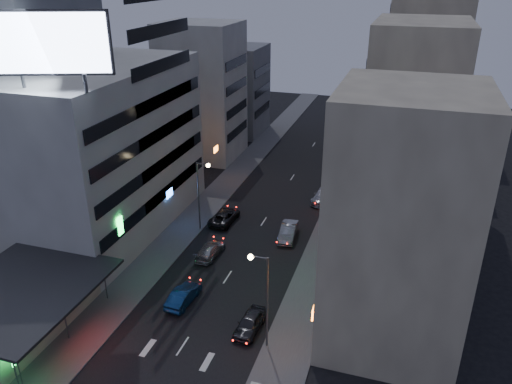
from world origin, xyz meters
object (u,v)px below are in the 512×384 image
at_px(parked_car_right_far, 324,195).
at_px(road_car_blue, 183,296).
at_px(scooter_silver_b, 268,379).
at_px(parked_car_right_mid, 288,232).
at_px(road_car_silver, 210,250).
at_px(parked_car_left, 225,216).
at_px(parked_car_right_near, 250,323).

xyz_separation_m(parked_car_right_far, road_car_blue, (-7.89, -24.59, -0.07)).
bearing_deg(scooter_silver_b, parked_car_right_mid, 9.31).
bearing_deg(parked_car_right_mid, scooter_silver_b, -84.47).
xyz_separation_m(road_car_silver, scooter_silver_b, (10.60, -15.04, 0.00)).
height_order(parked_car_left, parked_car_right_far, parked_car_right_far).
height_order(parked_car_right_near, road_car_blue, road_car_blue).
xyz_separation_m(road_car_blue, scooter_silver_b, (9.84, -7.05, -0.05)).
bearing_deg(scooter_silver_b, parked_car_left, 26.67).
bearing_deg(scooter_silver_b, parked_car_right_far, 2.37).
bearing_deg(parked_car_right_near, scooter_silver_b, -56.06).
bearing_deg(parked_car_right_far, road_car_blue, -102.36).
height_order(parked_car_right_near, parked_car_right_mid, parked_car_right_mid).
relative_size(parked_car_right_near, scooter_silver_b, 2.35).
bearing_deg(parked_car_right_mid, parked_car_right_near, -92.09).
xyz_separation_m(parked_car_left, parked_car_right_far, (9.90, 9.19, 0.09)).
xyz_separation_m(parked_car_right_mid, road_car_blue, (-5.95, -14.00, -0.05)).
distance_m(parked_car_right_mid, road_car_silver, 9.02).
bearing_deg(parked_car_left, parked_car_right_far, -134.42).
bearing_deg(parked_car_right_near, parked_car_right_mid, 96.59).
bearing_deg(parked_car_right_mid, parked_car_left, 165.10).
relative_size(parked_car_right_near, parked_car_right_mid, 0.91).
bearing_deg(road_car_silver, parked_car_right_near, 129.47).
height_order(parked_car_right_mid, scooter_silver_b, parked_car_right_mid).
bearing_deg(parked_car_right_far, parked_car_right_near, -87.09).
bearing_deg(parked_car_right_near, road_car_silver, 131.44).
bearing_deg(road_car_silver, road_car_blue, 97.23).
distance_m(parked_car_right_near, parked_car_left, 19.21).
bearing_deg(scooter_silver_b, road_car_silver, 34.04).
height_order(parked_car_right_mid, road_car_silver, parked_car_right_mid).
xyz_separation_m(parked_car_right_near, scooter_silver_b, (3.11, -5.34, -0.05)).
distance_m(parked_car_right_near, parked_car_right_far, 26.32).
relative_size(parked_car_right_mid, parked_car_right_far, 0.85).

